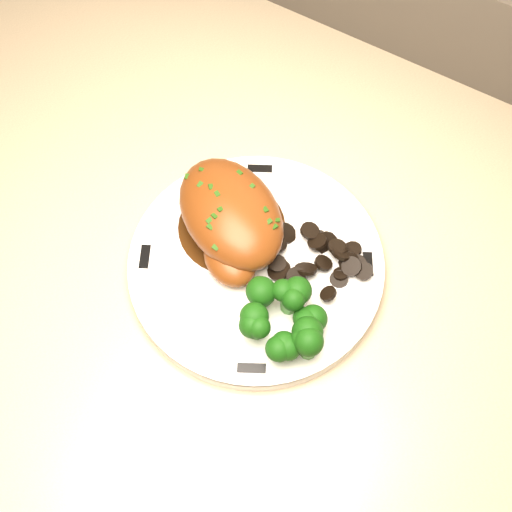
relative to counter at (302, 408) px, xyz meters
The scene contains 10 objects.
counter is the anchor object (origin of this frame).
plate 0.50m from the counter, 160.43° to the right, with size 0.25×0.25×0.02m, color white.
rim_accent_0 0.50m from the counter, 52.89° to the left, with size 0.03×0.01×0.00m, color black.
rim_accent_1 0.52m from the counter, 151.83° to the left, with size 0.03×0.01×0.00m, color black.
rim_accent_2 0.53m from the counter, 154.66° to the right, with size 0.03×0.01×0.00m, color black.
rim_accent_3 0.52m from the counter, 99.62° to the right, with size 0.03×0.01×0.00m, color black.
gravy_pool 0.51m from the counter, behind, with size 0.11×0.11×0.00m, color #381D0A.
chicken_breast 0.54m from the counter, behind, with size 0.16×0.15×0.05m.
mushroom_pile 0.51m from the counter, behind, with size 0.09×0.07×0.02m.
broccoli_florets 0.53m from the counter, 101.81° to the right, with size 0.09×0.06×0.04m.
Camera 1 is at (0.27, 1.40, 1.55)m, focal length 45.00 mm.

